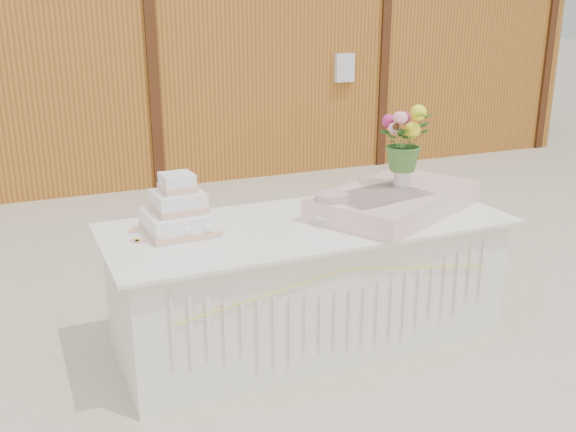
% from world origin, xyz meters
% --- Properties ---
extents(ground, '(80.00, 80.00, 0.00)m').
position_xyz_m(ground, '(0.00, 0.00, 0.00)').
color(ground, beige).
rests_on(ground, ground).
extents(barn, '(12.60, 4.60, 3.30)m').
position_xyz_m(barn, '(-0.01, 5.99, 1.68)').
color(barn, '#AF6B24').
rests_on(barn, ground).
extents(cake_table, '(2.40, 1.00, 0.77)m').
position_xyz_m(cake_table, '(0.00, -0.00, 0.39)').
color(cake_table, white).
rests_on(cake_table, ground).
extents(wedding_cake, '(0.39, 0.39, 0.34)m').
position_xyz_m(wedding_cake, '(-0.75, 0.12, 0.89)').
color(wedding_cake, white).
rests_on(wedding_cake, cake_table).
extents(pink_cake_stand, '(0.25, 0.25, 0.18)m').
position_xyz_m(pink_cake_stand, '(0.12, -0.07, 0.87)').
color(pink_cake_stand, silver).
rests_on(pink_cake_stand, cake_table).
extents(satin_runner, '(1.26, 1.04, 0.14)m').
position_xyz_m(satin_runner, '(0.59, -0.02, 0.84)').
color(satin_runner, beige).
rests_on(satin_runner, cake_table).
extents(flower_vase, '(0.11, 0.11, 0.15)m').
position_xyz_m(flower_vase, '(0.68, 0.06, 0.98)').
color(flower_vase, silver).
rests_on(flower_vase, satin_runner).
extents(bouquet, '(0.40, 0.37, 0.37)m').
position_xyz_m(bouquet, '(0.68, 0.06, 1.24)').
color(bouquet, '#3E712D').
rests_on(bouquet, flower_vase).
extents(loose_flowers, '(0.19, 0.31, 0.02)m').
position_xyz_m(loose_flowers, '(-0.98, 0.12, 0.78)').
color(loose_flowers, pink).
rests_on(loose_flowers, cake_table).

